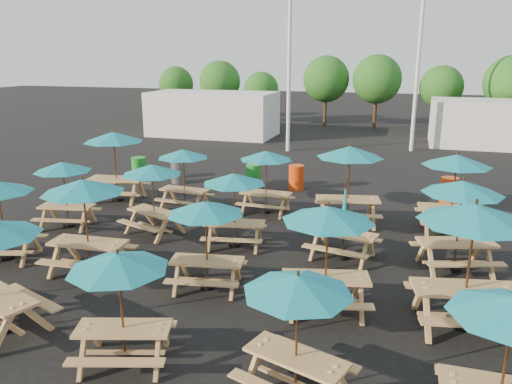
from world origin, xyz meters
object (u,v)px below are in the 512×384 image
(picnic_unit_10, at_px, (234,184))
(waste_bin_0, at_px, (139,169))
(waste_bin_2, at_px, (253,177))
(picnic_unit_11, at_px, (266,160))
(picnic_unit_14, at_px, (344,226))
(picnic_unit_2, at_px, (63,171))
(picnic_unit_8, at_px, (119,269))
(picnic_unit_9, at_px, (206,214))
(waste_bin_1, at_px, (178,171))
(picnic_unit_16, at_px, (512,316))
(picnic_unit_19, at_px, (456,166))
(waste_bin_3, at_px, (296,177))
(picnic_unit_13, at_px, (328,221))
(picnic_unit_17, at_px, (474,222))
(picnic_unit_7, at_px, (183,158))
(picnic_unit_12, at_px, (298,292))
(picnic_unit_5, at_px, (83,192))
(picnic_unit_15, at_px, (350,157))
(picnic_unit_6, at_px, (152,174))
(picnic_unit_3, at_px, (114,142))
(picnic_unit_18, at_px, (462,193))
(waste_bin_4, at_px, (449,191))

(picnic_unit_10, xyz_separation_m, waste_bin_0, (-6.37, 5.98, -1.30))
(waste_bin_0, relative_size, waste_bin_2, 1.00)
(picnic_unit_11, height_order, picnic_unit_14, picnic_unit_14)
(picnic_unit_2, relative_size, picnic_unit_8, 0.99)
(picnic_unit_9, bearing_deg, waste_bin_1, 109.80)
(picnic_unit_16, bearing_deg, picnic_unit_19, 90.20)
(waste_bin_3, bearing_deg, waste_bin_1, -175.42)
(picnic_unit_13, distance_m, picnic_unit_17, 2.68)
(picnic_unit_7, relative_size, picnic_unit_17, 0.83)
(picnic_unit_12, distance_m, picnic_unit_16, 2.88)
(picnic_unit_11, distance_m, picnic_unit_19, 5.77)
(waste_bin_1, distance_m, waste_bin_2, 3.23)
(picnic_unit_19, xyz_separation_m, waste_bin_3, (-5.44, 3.50, -1.56))
(picnic_unit_9, xyz_separation_m, picnic_unit_10, (-0.27, 2.61, 0.02))
(picnic_unit_5, xyz_separation_m, picnic_unit_8, (2.81, -3.04, -0.27))
(picnic_unit_5, relative_size, waste_bin_1, 2.42)
(picnic_unit_15, distance_m, waste_bin_0, 9.75)
(picnic_unit_2, bearing_deg, picnic_unit_13, -29.69)
(picnic_unit_12, relative_size, picnic_unit_13, 0.93)
(waste_bin_1, bearing_deg, picnic_unit_6, -70.95)
(picnic_unit_3, xyz_separation_m, picnic_unit_8, (5.55, -8.63, -0.43))
(picnic_unit_7, xyz_separation_m, waste_bin_0, (-3.58, 3.18, -1.30))
(picnic_unit_12, distance_m, picnic_unit_18, 6.27)
(picnic_unit_3, bearing_deg, picnic_unit_13, -41.99)
(picnic_unit_11, relative_size, picnic_unit_15, 0.86)
(picnic_unit_7, relative_size, waste_bin_2, 2.16)
(picnic_unit_18, distance_m, waste_bin_1, 11.95)
(picnic_unit_3, xyz_separation_m, picnic_unit_10, (5.54, -2.97, -0.38))
(picnic_unit_14, height_order, waste_bin_2, picnic_unit_14)
(picnic_unit_7, relative_size, picnic_unit_19, 0.88)
(picnic_unit_6, xyz_separation_m, picnic_unit_13, (5.55, -3.09, 0.13))
(picnic_unit_10, bearing_deg, picnic_unit_16, -53.83)
(picnic_unit_7, bearing_deg, waste_bin_2, 70.22)
(picnic_unit_13, xyz_separation_m, picnic_unit_18, (2.71, 2.87, 0.02))
(picnic_unit_8, bearing_deg, picnic_unit_2, 117.02)
(picnic_unit_5, xyz_separation_m, waste_bin_3, (3.12, 9.02, -1.52))
(picnic_unit_5, distance_m, picnic_unit_19, 10.18)
(picnic_unit_14, xyz_separation_m, picnic_unit_18, (2.72, 0.04, 1.08))
(picnic_unit_12, relative_size, picnic_unit_19, 0.88)
(waste_bin_1, bearing_deg, picnic_unit_2, -98.15)
(picnic_unit_10, distance_m, picnic_unit_12, 6.35)
(picnic_unit_19, xyz_separation_m, waste_bin_4, (0.14, 3.10, -1.56))
(picnic_unit_10, xyz_separation_m, picnic_unit_12, (2.97, -5.61, -0.05))
(picnic_unit_18, bearing_deg, picnic_unit_3, 147.91)
(picnic_unit_8, xyz_separation_m, waste_bin_2, (-1.34, 11.68, -1.25))
(picnic_unit_5, relative_size, picnic_unit_17, 0.93)
(picnic_unit_13, height_order, picnic_unit_19, picnic_unit_19)
(picnic_unit_8, distance_m, picnic_unit_15, 8.92)
(waste_bin_1, bearing_deg, picnic_unit_12, -56.99)
(picnic_unit_7, relative_size, picnic_unit_11, 0.98)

